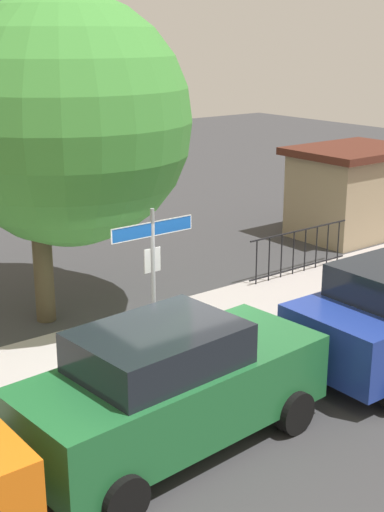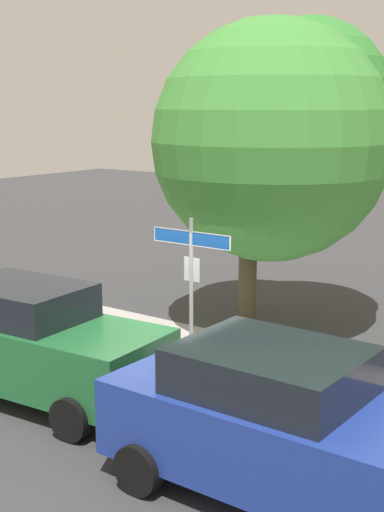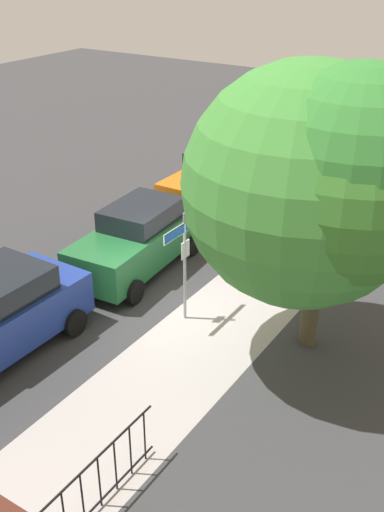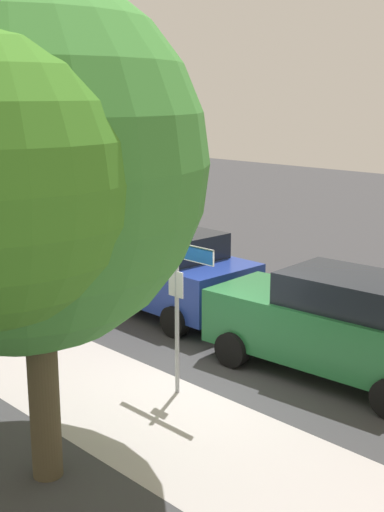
{
  "view_description": "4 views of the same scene",
  "coord_description": "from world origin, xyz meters",
  "px_view_note": "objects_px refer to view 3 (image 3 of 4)",
  "views": [
    {
      "loc": [
        -6.38,
        -9.13,
        5.51
      ],
      "look_at": [
        0.7,
        0.05,
        1.91
      ],
      "focal_mm": 50.35,
      "sensor_mm": 36.0,
      "label": 1
    },
    {
      "loc": [
        7.36,
        -9.4,
        4.64
      ],
      "look_at": [
        -0.21,
        0.91,
        1.96
      ],
      "focal_mm": 50.83,
      "sensor_mm": 36.0,
      "label": 2
    },
    {
      "loc": [
        10.48,
        7.25,
        8.11
      ],
      "look_at": [
        0.45,
        0.8,
        1.93
      ],
      "focal_mm": 42.74,
      "sensor_mm": 36.0,
      "label": 3
    },
    {
      "loc": [
        -7.42,
        7.46,
        4.78
      ],
      "look_at": [
        0.42,
        -0.21,
        2.15
      ],
      "focal_mm": 47.73,
      "sensor_mm": 36.0,
      "label": 4
    }
  ],
  "objects_px": {
    "street_sign": "(185,246)",
    "car_green": "(138,238)",
    "car_orange": "(218,181)",
    "shade_tree": "(331,182)"
  },
  "relations": [
    {
      "from": "car_orange",
      "to": "car_green",
      "type": "bearing_deg",
      "value": 3.37
    },
    {
      "from": "street_sign",
      "to": "car_green",
      "type": "xyz_separation_m",
      "value": [
        -1.39,
        -2.43,
        -1.0
      ]
    },
    {
      "from": "street_sign",
      "to": "shade_tree",
      "type": "distance_m",
      "value": 3.9
    },
    {
      "from": "shade_tree",
      "to": "car_green",
      "type": "height_order",
      "value": "shade_tree"
    },
    {
      "from": "street_sign",
      "to": "car_green",
      "type": "height_order",
      "value": "street_sign"
    },
    {
      "from": "car_orange",
      "to": "car_green",
      "type": "xyz_separation_m",
      "value": [
        4.8,
        0.34,
        -0.09
      ]
    },
    {
      "from": "car_orange",
      "to": "car_green",
      "type": "height_order",
      "value": "car_orange"
    },
    {
      "from": "street_sign",
      "to": "car_green",
      "type": "bearing_deg",
      "value": -119.77
    },
    {
      "from": "car_orange",
      "to": "street_sign",
      "type": "bearing_deg",
      "value": 23.43
    },
    {
      "from": "shade_tree",
      "to": "car_green",
      "type": "bearing_deg",
      "value": -102.98
    }
  ]
}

